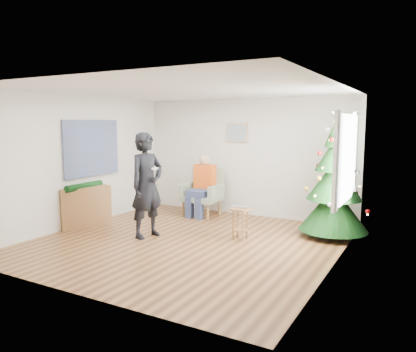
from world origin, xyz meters
The scene contains 19 objects.
floor centered at (0.00, 0.00, 0.00)m, with size 5.00×5.00×0.00m, color brown.
ceiling centered at (0.00, 0.00, 2.60)m, with size 5.00×5.00×0.00m, color white.
wall_back centered at (0.00, 2.50, 1.30)m, with size 5.00×5.00×0.00m, color silver.
wall_front centered at (0.00, -2.50, 1.30)m, with size 5.00×5.00×0.00m, color silver.
wall_left centered at (-2.50, 0.00, 1.30)m, with size 5.00×5.00×0.00m, color silver.
wall_right centered at (2.50, 0.00, 1.30)m, with size 5.00×5.00×0.00m, color silver.
window_panel centered at (2.47, 1.00, 1.50)m, with size 0.04×1.30×1.40m, color white.
curtains centered at (2.44, 1.00, 1.50)m, with size 0.05×1.75×1.50m.
christmas_tree centered at (2.15, 1.61, 1.00)m, with size 1.23×1.23×2.23m.
stool centered at (0.75, 0.61, 0.29)m, with size 0.38×0.38×0.57m.
laptop centered at (0.75, 0.61, 0.58)m, with size 0.31×0.20×0.02m, color silver.
armchair centered at (-0.78, 1.95, 0.39)m, with size 0.85×0.77×1.04m.
seated_person centered at (-0.78, 1.89, 0.71)m, with size 0.47×0.67×1.36m.
standing_man centered at (-0.80, -0.05, 0.95)m, with size 0.69×0.45×1.90m, color black.
game_controller centered at (-0.60, -0.08, 1.27)m, with size 0.04×0.13×0.04m, color white.
console centered at (-2.33, -0.08, 0.40)m, with size 0.30×1.00×0.80m, color brown.
garland centered at (-2.33, -0.08, 0.82)m, with size 0.14×0.14×0.90m, color black.
tapestry centered at (-2.46, 0.30, 1.55)m, with size 0.03×1.50×1.15m, color black.
framed_picture centered at (-0.20, 2.46, 1.85)m, with size 0.52×0.05×0.42m.
Camera 1 is at (3.66, -5.81, 2.05)m, focal length 35.00 mm.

